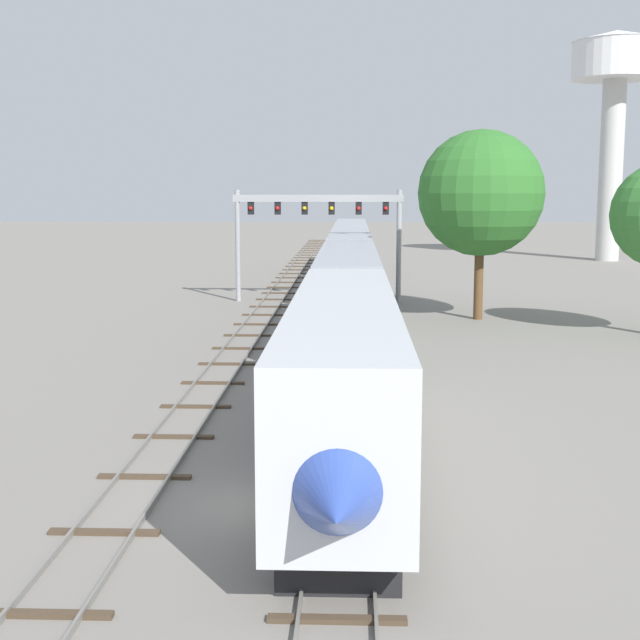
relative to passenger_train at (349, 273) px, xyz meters
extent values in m
plane|color=gray|center=(-2.00, -35.57, -2.60)|extent=(400.00, 400.00, 0.00)
cube|color=slate|center=(-0.72, 24.43, -2.52)|extent=(0.07, 200.00, 0.16)
cube|color=slate|center=(0.72, 24.43, -2.52)|extent=(0.07, 200.00, 0.16)
cube|color=#473828|center=(0.00, -41.57, -2.55)|extent=(2.60, 0.24, 0.10)
cube|color=#473828|center=(0.00, -37.57, -2.55)|extent=(2.60, 0.24, 0.10)
cube|color=#473828|center=(0.00, -33.57, -2.55)|extent=(2.60, 0.24, 0.10)
cube|color=#473828|center=(0.00, -29.57, -2.55)|extent=(2.60, 0.24, 0.10)
cube|color=#473828|center=(0.00, -25.57, -2.55)|extent=(2.60, 0.24, 0.10)
cube|color=#473828|center=(0.00, -21.57, -2.55)|extent=(2.60, 0.24, 0.10)
cube|color=#473828|center=(0.00, -17.57, -2.55)|extent=(2.60, 0.24, 0.10)
cube|color=#473828|center=(0.00, -13.57, -2.55)|extent=(2.60, 0.24, 0.10)
cube|color=#473828|center=(0.00, -9.57, -2.55)|extent=(2.60, 0.24, 0.10)
cube|color=#473828|center=(0.00, -5.57, -2.55)|extent=(2.60, 0.24, 0.10)
cube|color=#473828|center=(0.00, -1.57, -2.55)|extent=(2.60, 0.24, 0.10)
cube|color=#473828|center=(0.00, 2.43, -2.55)|extent=(2.60, 0.24, 0.10)
cube|color=#473828|center=(0.00, 6.43, -2.55)|extent=(2.60, 0.24, 0.10)
cube|color=#473828|center=(0.00, 10.43, -2.55)|extent=(2.60, 0.24, 0.10)
cube|color=#473828|center=(0.00, 14.43, -2.55)|extent=(2.60, 0.24, 0.10)
cube|color=#473828|center=(0.00, 18.43, -2.55)|extent=(2.60, 0.24, 0.10)
cube|color=#473828|center=(0.00, 22.43, -2.55)|extent=(2.60, 0.24, 0.10)
cube|color=#473828|center=(0.00, 26.43, -2.55)|extent=(2.60, 0.24, 0.10)
cube|color=#473828|center=(0.00, 30.43, -2.55)|extent=(2.60, 0.24, 0.10)
cube|color=#473828|center=(0.00, 34.43, -2.55)|extent=(2.60, 0.24, 0.10)
cube|color=#473828|center=(0.00, 38.43, -2.55)|extent=(2.60, 0.24, 0.10)
cube|color=#473828|center=(0.00, 42.43, -2.55)|extent=(2.60, 0.24, 0.10)
cube|color=#473828|center=(0.00, 46.43, -2.55)|extent=(2.60, 0.24, 0.10)
cube|color=#473828|center=(0.00, 50.43, -2.55)|extent=(2.60, 0.24, 0.10)
cube|color=#473828|center=(0.00, 54.43, -2.55)|extent=(2.60, 0.24, 0.10)
cube|color=#473828|center=(0.00, 58.43, -2.55)|extent=(2.60, 0.24, 0.10)
cube|color=#473828|center=(0.00, 62.43, -2.55)|extent=(2.60, 0.24, 0.10)
cube|color=#473828|center=(0.00, 66.43, -2.55)|extent=(2.60, 0.24, 0.10)
cube|color=#473828|center=(0.00, 70.43, -2.55)|extent=(2.60, 0.24, 0.10)
cube|color=#473828|center=(0.00, 74.43, -2.55)|extent=(2.60, 0.24, 0.10)
cube|color=#473828|center=(0.00, 78.43, -2.55)|extent=(2.60, 0.24, 0.10)
cube|color=#473828|center=(0.00, 82.43, -2.55)|extent=(2.60, 0.24, 0.10)
cube|color=#473828|center=(0.00, 86.43, -2.55)|extent=(2.60, 0.24, 0.10)
cube|color=#473828|center=(0.00, 90.43, -2.55)|extent=(2.60, 0.24, 0.10)
cube|color=#473828|center=(0.00, 94.43, -2.55)|extent=(2.60, 0.24, 0.10)
cube|color=#473828|center=(0.00, 98.43, -2.55)|extent=(2.60, 0.24, 0.10)
cube|color=#473828|center=(0.00, 102.43, -2.55)|extent=(2.60, 0.24, 0.10)
cube|color=#473828|center=(0.00, 106.43, -2.55)|extent=(2.60, 0.24, 0.10)
cube|color=#473828|center=(0.00, 110.43, -2.55)|extent=(2.60, 0.24, 0.10)
cube|color=#473828|center=(0.00, 114.43, -2.55)|extent=(2.60, 0.24, 0.10)
cube|color=#473828|center=(0.00, 118.43, -2.55)|extent=(2.60, 0.24, 0.10)
cube|color=#473828|center=(0.00, 122.43, -2.55)|extent=(2.60, 0.24, 0.10)
cube|color=slate|center=(-6.22, 4.43, -2.52)|extent=(0.07, 160.00, 0.16)
cube|color=slate|center=(-4.78, 4.43, -2.52)|extent=(0.07, 160.00, 0.16)
cube|color=#473828|center=(-5.50, -41.57, -2.55)|extent=(2.60, 0.24, 0.10)
cube|color=#473828|center=(-5.50, -37.57, -2.55)|extent=(2.60, 0.24, 0.10)
cube|color=#473828|center=(-5.50, -33.57, -2.55)|extent=(2.60, 0.24, 0.10)
cube|color=#473828|center=(-5.50, -29.57, -2.55)|extent=(2.60, 0.24, 0.10)
cube|color=#473828|center=(-5.50, -25.57, -2.55)|extent=(2.60, 0.24, 0.10)
cube|color=#473828|center=(-5.50, -21.57, -2.55)|extent=(2.60, 0.24, 0.10)
cube|color=#473828|center=(-5.50, -17.57, -2.55)|extent=(2.60, 0.24, 0.10)
cube|color=#473828|center=(-5.50, -13.57, -2.55)|extent=(2.60, 0.24, 0.10)
cube|color=#473828|center=(-5.50, -9.57, -2.55)|extent=(2.60, 0.24, 0.10)
cube|color=#473828|center=(-5.50, -5.57, -2.55)|extent=(2.60, 0.24, 0.10)
cube|color=#473828|center=(-5.50, -1.57, -2.55)|extent=(2.60, 0.24, 0.10)
cube|color=#473828|center=(-5.50, 2.43, -2.55)|extent=(2.60, 0.24, 0.10)
cube|color=#473828|center=(-5.50, 6.43, -2.55)|extent=(2.60, 0.24, 0.10)
cube|color=#473828|center=(-5.50, 10.43, -2.55)|extent=(2.60, 0.24, 0.10)
cube|color=#473828|center=(-5.50, 14.43, -2.55)|extent=(2.60, 0.24, 0.10)
cube|color=#473828|center=(-5.50, 18.43, -2.55)|extent=(2.60, 0.24, 0.10)
cube|color=#473828|center=(-5.50, 22.43, -2.55)|extent=(2.60, 0.24, 0.10)
cube|color=#473828|center=(-5.50, 26.43, -2.55)|extent=(2.60, 0.24, 0.10)
cube|color=#473828|center=(-5.50, 30.43, -2.55)|extent=(2.60, 0.24, 0.10)
cube|color=#473828|center=(-5.50, 34.43, -2.55)|extent=(2.60, 0.24, 0.10)
cube|color=#473828|center=(-5.50, 38.43, -2.55)|extent=(2.60, 0.24, 0.10)
cube|color=#473828|center=(-5.50, 42.43, -2.55)|extent=(2.60, 0.24, 0.10)
cube|color=#473828|center=(-5.50, 46.43, -2.55)|extent=(2.60, 0.24, 0.10)
cube|color=#473828|center=(-5.50, 50.43, -2.55)|extent=(2.60, 0.24, 0.10)
cube|color=#473828|center=(-5.50, 54.43, -2.55)|extent=(2.60, 0.24, 0.10)
cube|color=#473828|center=(-5.50, 58.43, -2.55)|extent=(2.60, 0.24, 0.10)
cube|color=#473828|center=(-5.50, 62.43, -2.55)|extent=(2.60, 0.24, 0.10)
cube|color=#473828|center=(-5.50, 66.43, -2.55)|extent=(2.60, 0.24, 0.10)
cube|color=#473828|center=(-5.50, 70.43, -2.55)|extent=(2.60, 0.24, 0.10)
cube|color=#473828|center=(-5.50, 74.43, -2.55)|extent=(2.60, 0.24, 0.10)
cube|color=#473828|center=(-5.50, 78.43, -2.55)|extent=(2.60, 0.24, 0.10)
cube|color=#473828|center=(-5.50, 82.43, -2.55)|extent=(2.60, 0.24, 0.10)
cube|color=silver|center=(0.00, -31.64, 0.30)|extent=(3.00, 19.86, 3.80)
cone|color=#2D479E|center=(0.00, -41.77, -0.10)|extent=(2.88, 2.60, 2.88)
cube|color=black|center=(0.00, -40.37, 1.44)|extent=(3.04, 1.80, 1.10)
cube|color=black|center=(0.00, -31.64, -2.10)|extent=(2.52, 17.88, 1.00)
cube|color=#9EA3AD|center=(0.00, -10.77, 0.30)|extent=(3.00, 19.86, 3.80)
cube|color=black|center=(0.00, -10.77, 0.70)|extent=(3.04, 18.27, 0.90)
cube|color=black|center=(0.00, -10.77, -2.10)|extent=(2.52, 17.88, 1.00)
cube|color=#9EA3AD|center=(0.00, 10.09, 0.30)|extent=(3.00, 19.86, 3.80)
cube|color=black|center=(0.00, 10.09, 0.70)|extent=(3.04, 18.27, 0.90)
cube|color=black|center=(0.00, 10.09, -2.10)|extent=(2.52, 17.88, 1.00)
cube|color=#9EA3AD|center=(0.00, 30.96, 0.30)|extent=(3.00, 19.86, 3.80)
cube|color=black|center=(0.00, 30.96, 0.70)|extent=(3.04, 18.27, 0.90)
cube|color=black|center=(0.00, 30.96, -2.10)|extent=(2.52, 17.88, 1.00)
cylinder|color=#999BA0|center=(-8.00, 5.83, 1.37)|extent=(0.36, 0.36, 7.96)
cylinder|color=#999BA0|center=(3.50, 5.83, 1.37)|extent=(0.36, 0.36, 7.96)
cube|color=#999BA0|center=(-2.25, 5.83, 4.75)|extent=(12.10, 0.36, 0.50)
cube|color=black|center=(-7.04, 5.88, 4.05)|extent=(0.44, 0.32, 0.90)
sphere|color=red|center=(-7.04, 5.69, 4.05)|extent=(0.28, 0.28, 0.28)
cube|color=black|center=(-5.12, 5.88, 4.05)|extent=(0.44, 0.32, 0.90)
sphere|color=red|center=(-5.12, 5.69, 4.05)|extent=(0.28, 0.28, 0.28)
cube|color=black|center=(-3.21, 5.88, 4.05)|extent=(0.44, 0.32, 0.90)
sphere|color=yellow|center=(-3.21, 5.69, 4.05)|extent=(0.28, 0.28, 0.28)
cube|color=black|center=(-1.29, 5.88, 4.05)|extent=(0.44, 0.32, 0.90)
sphere|color=yellow|center=(-1.29, 5.69, 4.05)|extent=(0.28, 0.28, 0.28)
cube|color=black|center=(0.62, 5.88, 4.05)|extent=(0.44, 0.32, 0.90)
sphere|color=red|center=(0.62, 5.69, 4.05)|extent=(0.28, 0.28, 0.28)
cube|color=black|center=(2.54, 5.88, 4.05)|extent=(0.44, 0.32, 0.90)
sphere|color=red|center=(2.54, 5.69, 4.05)|extent=(0.28, 0.28, 0.28)
cylinder|color=beige|center=(29.06, 44.06, 7.41)|extent=(2.60, 2.60, 20.04)
cylinder|color=white|center=(29.06, 44.06, 19.45)|extent=(9.50, 9.50, 4.04)
cone|color=white|center=(29.06, 44.06, 22.07)|extent=(9.69, 9.69, 1.20)
cylinder|color=brown|center=(8.00, -2.58, -0.07)|extent=(0.56, 0.56, 5.07)
sphere|color=#2D6B28|center=(8.00, -2.58, 5.15)|extent=(7.67, 7.67, 7.67)
camera|label=1|loc=(0.26, -56.87, 5.33)|focal=49.37mm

